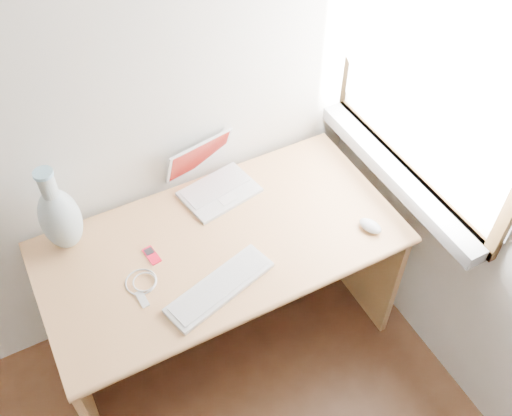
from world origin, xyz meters
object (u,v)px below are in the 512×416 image
desk (214,258)px  vase (60,217)px  external_keyboard (220,287)px  laptop (215,179)px

desk → vase: vase is taller
external_keyboard → vase: (-0.41, 0.44, 0.14)m
desk → external_keyboard: (-0.09, -0.27, 0.21)m
laptop → external_keyboard: 0.49m
external_keyboard → vase: vase is taller
laptop → desk: bearing=-130.1°
laptop → external_keyboard: size_ratio=0.76×
desk → laptop: (0.10, 0.18, 0.25)m
vase → laptop: bearing=1.2°
desk → laptop: bearing=60.6°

